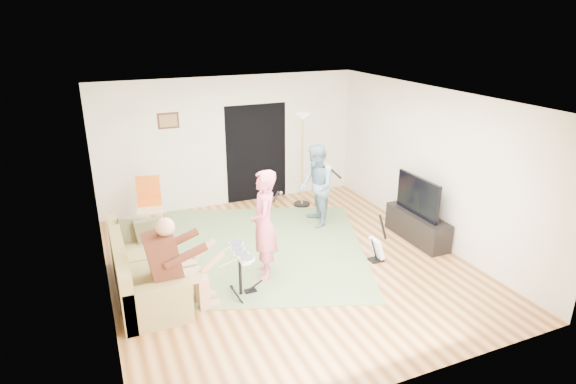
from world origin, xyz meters
The scene contains 19 objects.
floor centered at (0.00, 0.00, 0.00)m, with size 6.00×6.00×0.00m, color brown.
walls centered at (0.00, 0.00, 1.35)m, with size 5.50×6.00×2.70m, color silver, non-canonical shape.
ceiling centered at (0.00, 0.00, 2.70)m, with size 6.00×6.00×0.00m, color white.
window_blinds centered at (-2.74, 0.20, 1.55)m, with size 2.05×2.05×0.00m, color olive.
doorway centered at (0.55, 2.99, 1.05)m, with size 2.10×2.10×0.00m, color black.
picture_frame centered at (-1.25, 2.99, 1.90)m, with size 0.42×0.03×0.32m, color #3F2314.
area_rug centered at (-0.31, 0.69, 0.01)m, with size 3.69×3.66×0.02m, color #627B4B.
sofa centered at (-2.29, 0.05, 0.29)m, with size 0.88×2.13×0.86m.
drummer centered at (-1.87, -0.60, 0.54)m, with size 0.90×0.50×1.38m.
drum_kit centered at (-1.00, -0.60, 0.32)m, with size 0.40×0.72×0.74m.
singer centered at (-0.49, -0.22, 0.86)m, with size 0.63×0.41×1.72m, color #DC5F7B.
microphone centered at (-0.29, -0.22, 1.28)m, with size 0.06×0.06×0.24m, color black, non-canonical shape.
guitarist centered at (1.11, 1.22, 0.79)m, with size 0.77×0.60×1.59m, color #7192A6.
guitar_held centered at (1.31, 1.22, 1.08)m, with size 0.12×0.60×0.26m, color silver, non-canonical shape.
guitar_spare centered at (1.39, -0.49, 0.23)m, with size 0.29×0.26×0.82m.
torchiere_lamp centered at (1.31, 2.28, 1.35)m, with size 0.35×0.35×1.97m.
dining_chair centered at (-1.87, 2.10, 0.38)m, with size 0.52×0.54×1.06m.
tv_cabinet centered at (2.50, -0.09, 0.25)m, with size 0.40×1.40×0.50m, color black.
television centered at (2.45, -0.09, 0.85)m, with size 0.06×1.10×0.68m, color black.
Camera 1 is at (-2.76, -6.44, 3.82)m, focal length 30.00 mm.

